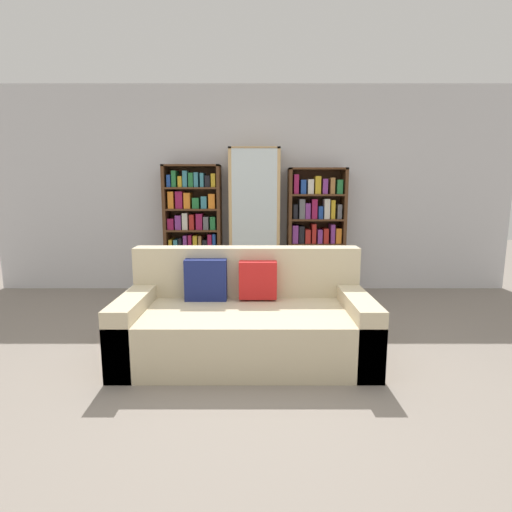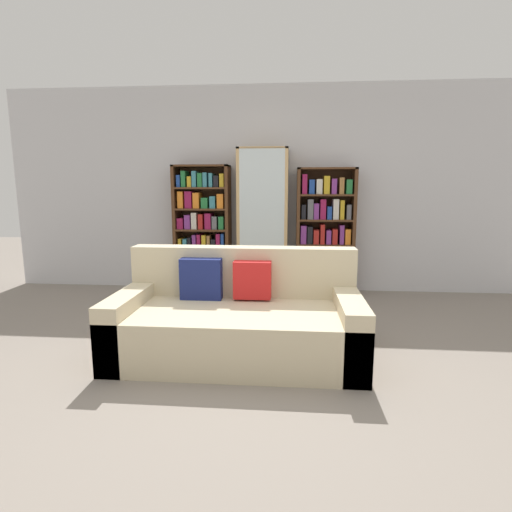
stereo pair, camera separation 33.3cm
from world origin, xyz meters
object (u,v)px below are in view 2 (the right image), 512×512
(bookshelf_left, at_px, (203,231))
(display_cabinet, at_px, (263,222))
(wine_bottle, at_px, (314,308))
(bookshelf_right, at_px, (325,233))
(couch, at_px, (238,320))

(bookshelf_left, relative_size, display_cabinet, 0.89)
(wine_bottle, bearing_deg, bookshelf_right, 81.07)
(display_cabinet, bearing_deg, wine_bottle, -63.20)
(bookshelf_right, bearing_deg, bookshelf_left, -179.98)
(couch, bearing_deg, bookshelf_left, 109.87)
(couch, height_order, bookshelf_right, bookshelf_right)
(couch, height_order, display_cabinet, display_cabinet)
(couch, distance_m, wine_bottle, 1.06)
(wine_bottle, bearing_deg, display_cabinet, 116.80)
(bookshelf_left, relative_size, bookshelf_right, 1.02)
(couch, distance_m, display_cabinet, 2.13)
(display_cabinet, bearing_deg, bookshelf_right, 1.20)
(couch, xyz_separation_m, bookshelf_right, (0.87, 2.04, 0.51))
(bookshelf_right, height_order, wine_bottle, bookshelf_right)
(display_cabinet, xyz_separation_m, wine_bottle, (0.61, -1.21, -0.78))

